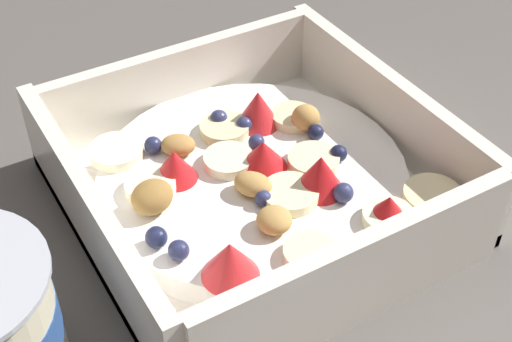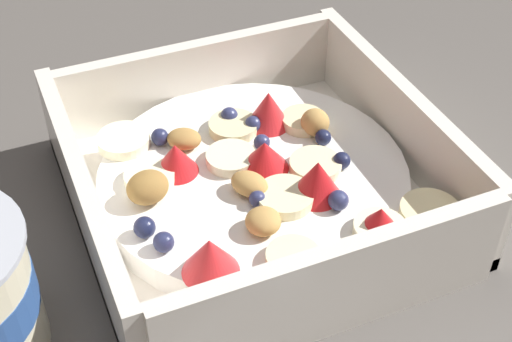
{
  "view_description": "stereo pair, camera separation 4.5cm",
  "coord_description": "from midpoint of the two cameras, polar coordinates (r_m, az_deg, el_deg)",
  "views": [
    {
      "loc": [
        -0.3,
        0.16,
        0.32
      ],
      "look_at": [
        -0.0,
        -0.01,
        0.03
      ],
      "focal_mm": 51.23,
      "sensor_mm": 36.0,
      "label": 1
    },
    {
      "loc": [
        -0.32,
        0.12,
        0.32
      ],
      "look_at": [
        -0.0,
        -0.01,
        0.03
      ],
      "focal_mm": 51.23,
      "sensor_mm": 36.0,
      "label": 2
    }
  ],
  "objects": [
    {
      "name": "ground_plane",
      "position": [
        0.47,
        1.43,
        -2.89
      ],
      "size": [
        2.4,
        2.4,
        0.0
      ],
      "primitive_type": "plane",
      "color": "#56514C"
    },
    {
      "name": "fruit_bowl",
      "position": [
        0.46,
        2.86,
        -1.09
      ],
      "size": [
        0.22,
        0.22,
        0.06
      ],
      "color": "white",
      "rests_on": "ground"
    }
  ]
}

